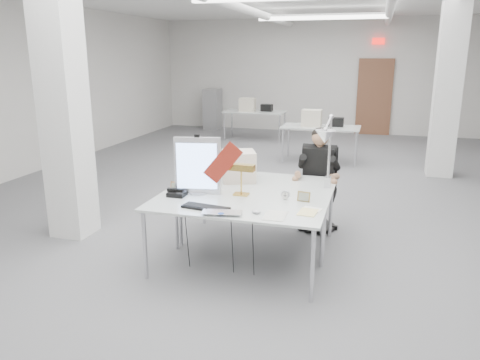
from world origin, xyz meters
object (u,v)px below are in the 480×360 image
at_px(seated_person, 319,163).
at_px(architect_lamp, 327,153).
at_px(laptop, 221,215).
at_px(bankers_lamp, 241,181).
at_px(office_chair, 318,193).
at_px(desk_phone, 177,194).
at_px(beige_monitor, 239,166).
at_px(desk_main, 236,205).
at_px(monitor, 198,166).

height_order(seated_person, architect_lamp, architect_lamp).
height_order(laptop, bankers_lamp, bankers_lamp).
bearing_deg(office_chair, bankers_lamp, -117.88).
relative_size(desk_phone, architect_lamp, 0.21).
height_order(desk_phone, beige_monitor, beige_monitor).
distance_m(desk_main, desk_phone, 0.69).
relative_size(desk_main, seated_person, 2.23).
bearing_deg(desk_phone, office_chair, 47.20).
xyz_separation_m(desk_main, seated_person, (0.65, 1.48, 0.16)).
relative_size(desk_main, laptop, 4.76).
bearing_deg(desk_phone, seated_person, 46.19).
relative_size(bankers_lamp, architect_lamp, 0.35).
bearing_deg(desk_phone, desk_main, -7.43).
distance_m(seated_person, beige_monitor, 1.07).
distance_m(laptop, desk_phone, 0.82).
height_order(laptop, beige_monitor, beige_monitor).
xyz_separation_m(office_chair, monitor, (-1.15, -1.28, 0.57)).
bearing_deg(monitor, beige_monitor, 55.41).
distance_m(desk_main, bankers_lamp, 0.36).
xyz_separation_m(desk_main, laptop, (-0.02, -0.40, 0.03)).
distance_m(office_chair, desk_phone, 1.98).
relative_size(office_chair, monitor, 1.59).
bearing_deg(monitor, desk_main, -36.97).
relative_size(monitor, beige_monitor, 1.64).
distance_m(beige_monitor, architect_lamp, 1.11).
relative_size(desk_main, bankers_lamp, 5.86).
bearing_deg(bankers_lamp, desk_phone, -156.77).
xyz_separation_m(seated_person, bankers_lamp, (-0.68, -1.16, 0.01)).
relative_size(seated_person, monitor, 1.30).
bearing_deg(beige_monitor, architect_lamp, -34.75).
bearing_deg(laptop, office_chair, 60.02).
relative_size(monitor, bankers_lamp, 2.01).
bearing_deg(laptop, architect_lamp, 40.32).
bearing_deg(laptop, desk_phone, 132.67).
height_order(laptop, architect_lamp, architect_lamp).
bearing_deg(desk_main, office_chair, 66.99).
bearing_deg(desk_phone, laptop, -36.59).
xyz_separation_m(monitor, laptop, (0.48, -0.64, -0.29)).
bearing_deg(bankers_lamp, desk_main, -79.53).
distance_m(office_chair, bankers_lamp, 1.45).
bearing_deg(desk_main, beige_monitor, 104.72).
relative_size(office_chair, laptop, 2.60).
distance_m(desk_phone, beige_monitor, 0.92).
height_order(bankers_lamp, desk_phone, bankers_lamp).
bearing_deg(architect_lamp, monitor, -176.28).
height_order(monitor, bankers_lamp, monitor).
xyz_separation_m(seated_person, architect_lamp, (0.17, -0.83, 0.30)).
relative_size(seated_person, beige_monitor, 2.13).
bearing_deg(seated_person, desk_phone, -132.25).
relative_size(desk_main, beige_monitor, 4.77).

